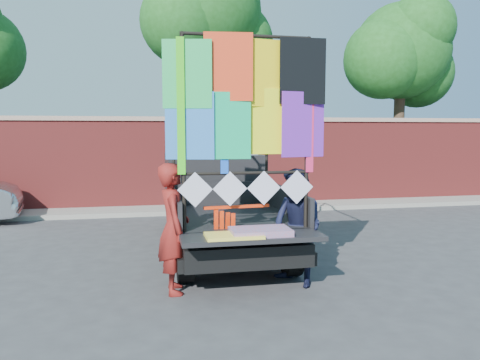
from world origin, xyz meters
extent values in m
plane|color=#38383A|center=(0.00, 0.00, 0.00)|extent=(90.00, 90.00, 0.00)
cube|color=#9C2F2D|center=(0.00, 7.00, 1.25)|extent=(30.00, 0.35, 2.50)
cube|color=tan|center=(0.00, 7.00, 2.55)|extent=(30.00, 0.45, 0.12)
cube|color=gray|center=(0.00, 6.30, 0.06)|extent=(30.00, 1.20, 0.12)
cylinder|color=#38281C|center=(1.00, 8.20, 2.73)|extent=(0.36, 0.36, 5.46)
sphere|color=#1A5017|center=(1.00, 8.20, 5.85)|extent=(3.20, 3.20, 3.20)
sphere|color=#1A5017|center=(1.90, 8.60, 5.07)|extent=(2.40, 2.40, 2.40)
sphere|color=#1A5017|center=(0.20, 7.90, 5.46)|extent=(2.60, 2.60, 2.60)
cylinder|color=#38281C|center=(7.50, 8.20, 2.27)|extent=(0.36, 0.36, 4.55)
sphere|color=#1A5017|center=(7.50, 8.20, 4.88)|extent=(3.20, 3.20, 3.20)
sphere|color=#1A5017|center=(8.40, 8.60, 4.23)|extent=(2.40, 2.40, 2.40)
sphere|color=#1A5017|center=(6.70, 7.90, 4.55)|extent=(2.60, 2.60, 2.60)
sphere|color=#1A5017|center=(7.80, 7.60, 5.52)|extent=(2.20, 2.20, 2.20)
cylinder|color=black|center=(-0.47, 3.04, 0.34)|extent=(0.23, 0.69, 0.69)
cylinder|color=black|center=(-0.47, 0.24, 0.34)|extent=(0.23, 0.69, 0.69)
cylinder|color=black|center=(1.16, 3.04, 0.34)|extent=(0.23, 0.69, 0.69)
cylinder|color=black|center=(1.16, 0.24, 0.34)|extent=(0.23, 0.69, 0.69)
cube|color=black|center=(0.34, 1.59, 0.52)|extent=(1.77, 4.36, 0.31)
cube|color=black|center=(0.34, 0.81, 0.81)|extent=(1.87, 2.39, 0.10)
cube|color=black|center=(-0.57, 0.81, 1.04)|extent=(0.06, 2.39, 0.47)
cube|color=black|center=(1.26, 0.81, 1.04)|extent=(0.06, 2.39, 0.47)
cube|color=black|center=(0.34, 1.98, 1.04)|extent=(1.87, 0.06, 0.47)
cube|color=black|center=(0.34, 2.99, 1.09)|extent=(1.87, 1.66, 1.30)
cube|color=#8C9EAD|center=(0.34, 2.52, 1.51)|extent=(1.66, 0.06, 0.57)
cube|color=#8C9EAD|center=(0.34, 3.77, 1.30)|extent=(1.66, 0.10, 0.73)
cube|color=black|center=(0.34, 4.13, 0.83)|extent=(1.82, 0.94, 0.57)
cube|color=black|center=(0.34, -0.65, 0.83)|extent=(1.87, 0.57, 0.06)
cube|color=black|center=(0.34, -0.41, 0.44)|extent=(1.92, 0.16, 0.19)
cylinder|color=black|center=(-0.51, -0.28, 2.16)|extent=(0.05, 0.05, 2.60)
cylinder|color=black|center=(-0.51, 1.90, 2.16)|extent=(0.05, 0.05, 2.60)
cylinder|color=black|center=(1.20, -0.28, 2.16)|extent=(0.05, 0.05, 2.60)
cylinder|color=black|center=(1.20, 1.90, 2.16)|extent=(0.05, 0.05, 2.60)
cylinder|color=black|center=(0.34, -0.28, 3.46)|extent=(1.77, 0.05, 0.05)
cylinder|color=black|center=(0.34, 1.90, 3.46)|extent=(1.77, 0.05, 0.05)
cylinder|color=black|center=(-0.51, 0.81, 3.46)|extent=(0.05, 2.23, 0.05)
cylinder|color=black|center=(1.20, 0.81, 3.46)|extent=(0.05, 2.23, 0.05)
cylinder|color=black|center=(0.34, -0.28, 1.64)|extent=(1.77, 0.04, 0.04)
cube|color=green|center=(-0.43, -0.30, 2.99)|extent=(0.64, 0.02, 0.88)
cube|color=#F13E1C|center=(0.08, -0.35, 2.99)|extent=(0.64, 0.02, 0.88)
cube|color=yellow|center=(0.60, -0.30, 2.99)|extent=(0.64, 0.02, 0.88)
cube|color=black|center=(1.12, -0.35, 2.99)|extent=(0.64, 0.02, 0.88)
cube|color=blue|center=(-0.43, -0.30, 2.32)|extent=(0.64, 0.02, 0.88)
cube|color=#0DBD74|center=(0.08, -0.35, 2.32)|extent=(0.64, 0.02, 0.88)
cube|color=#FAFF1A|center=(0.60, -0.30, 2.32)|extent=(0.64, 0.02, 0.88)
cube|color=purple|center=(1.12, -0.35, 2.32)|extent=(0.64, 0.02, 0.88)
cube|color=#40E71C|center=(-0.54, -0.32, 2.53)|extent=(0.10, 0.01, 1.77)
cube|color=#DF255A|center=(1.23, -0.32, 2.53)|extent=(0.10, 0.01, 1.77)
cube|color=blue|center=(0.03, -0.32, 2.53)|extent=(0.10, 0.01, 1.77)
cube|color=silver|center=(-0.36, -0.31, 1.43)|extent=(0.47, 0.01, 0.47)
cube|color=silver|center=(0.11, -0.31, 1.43)|extent=(0.47, 0.01, 0.47)
cube|color=silver|center=(0.58, -0.31, 1.43)|extent=(0.47, 0.01, 0.47)
cube|color=silver|center=(1.05, -0.31, 1.43)|extent=(0.47, 0.01, 0.47)
cube|color=#FF3E38|center=(0.45, -0.65, 0.90)|extent=(0.78, 0.47, 0.08)
cube|color=#FBE54F|center=(0.08, -0.72, 0.88)|extent=(0.73, 0.42, 0.04)
imported|color=maroon|center=(-0.64, -0.15, 0.89)|extent=(0.45, 0.66, 1.78)
imported|color=black|center=(1.10, -0.19, 0.84)|extent=(0.95, 1.02, 1.68)
cube|color=#FC340D|center=(0.23, -0.17, 1.16)|extent=(0.94, 0.12, 0.04)
cube|color=#FC340D|center=(-0.07, -0.19, 0.87)|extent=(0.06, 0.02, 0.54)
cube|color=#FC340D|center=(0.01, -0.19, 0.85)|extent=(0.06, 0.02, 0.54)
cube|color=#FC340D|center=(0.09, -0.19, 0.83)|extent=(0.06, 0.02, 0.54)
cube|color=#FC340D|center=(0.17, -0.19, 0.81)|extent=(0.06, 0.02, 0.54)
camera|label=1|loc=(-1.00, -6.46, 2.21)|focal=35.00mm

